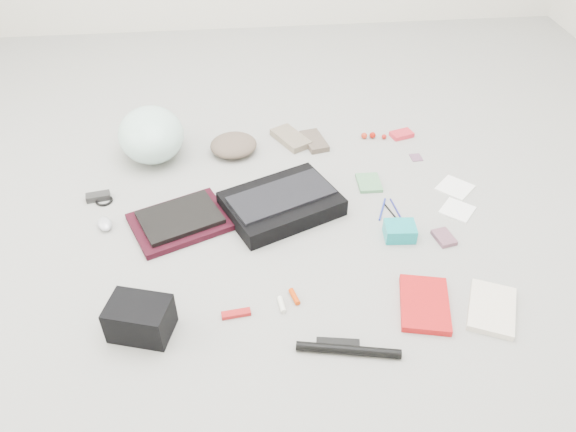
{
  "coord_description": "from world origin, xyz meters",
  "views": [
    {
      "loc": [
        -0.17,
        -1.62,
        1.42
      ],
      "look_at": [
        0.0,
        0.0,
        0.05
      ],
      "focal_mm": 35.0,
      "sensor_mm": 36.0,
      "label": 1
    }
  ],
  "objects": [
    {
      "name": "lollipop_c",
      "position": [
        0.51,
        0.58,
        0.01
      ],
      "size": [
        0.03,
        0.03,
        0.02
      ],
      "primitive_type": "sphere",
      "rotation": [
        0.0,
        0.0,
        -0.41
      ],
      "color": "#9F1712",
      "rests_on": "ground_plane"
    },
    {
      "name": "beanie",
      "position": [
        -0.19,
        0.54,
        0.04
      ],
      "size": [
        0.25,
        0.25,
        0.07
      ],
      "primitive_type": "ellipsoid",
      "rotation": [
        0.0,
        0.0,
        0.24
      ],
      "color": "brown",
      "rests_on": "ground_plane"
    },
    {
      "name": "accordion_wallet",
      "position": [
        0.41,
        -0.1,
        0.03
      ],
      "size": [
        0.12,
        0.1,
        0.06
      ],
      "primitive_type": "cube",
      "rotation": [
        0.0,
        0.0,
        -0.07
      ],
      "color": "#149CA2",
      "rests_on": "ground_plane"
    },
    {
      "name": "messenger_bag",
      "position": [
        -0.02,
        0.09,
        0.04
      ],
      "size": [
        0.51,
        0.45,
        0.07
      ],
      "primitive_type": "cube",
      "rotation": [
        0.0,
        0.0,
        0.41
      ],
      "color": "black",
      "rests_on": "ground_plane"
    },
    {
      "name": "camera_bag",
      "position": [
        -0.51,
        -0.46,
        0.06
      ],
      "size": [
        0.22,
        0.18,
        0.12
      ],
      "primitive_type": "cube",
      "rotation": [
        0.0,
        0.0,
        -0.29
      ],
      "color": "black",
      "rests_on": "ground_plane"
    },
    {
      "name": "power_brick",
      "position": [
        -0.75,
        0.25,
        0.01
      ],
      "size": [
        0.1,
        0.06,
        0.03
      ],
      "primitive_type": "cube",
      "rotation": [
        0.0,
        0.0,
        0.18
      ],
      "color": "black",
      "rests_on": "ground_plane"
    },
    {
      "name": "laptop",
      "position": [
        -0.41,
        0.05,
        0.03
      ],
      "size": [
        0.35,
        0.31,
        0.02
      ],
      "primitive_type": "cube",
      "rotation": [
        0.0,
        0.0,
        0.4
      ],
      "color": "black",
      "rests_on": "laptop_sleeve"
    },
    {
      "name": "notepad",
      "position": [
        0.37,
        0.23,
        0.01
      ],
      "size": [
        0.1,
        0.13,
        0.01
      ],
      "primitive_type": "cube",
      "rotation": [
        0.0,
        0.0,
        -0.02
      ],
      "color": "#4F8859",
      "rests_on": "ground_plane"
    },
    {
      "name": "laptop_sleeve",
      "position": [
        -0.41,
        0.05,
        0.01
      ],
      "size": [
        0.43,
        0.39,
        0.02
      ],
      "primitive_type": "cube",
      "rotation": [
        0.0,
        0.0,
        0.4
      ],
      "color": "black",
      "rests_on": "ground_plane"
    },
    {
      "name": "bike_helmet",
      "position": [
        -0.55,
        0.55,
        0.11
      ],
      "size": [
        0.34,
        0.4,
        0.21
      ],
      "primitive_type": "ellipsoid",
      "rotation": [
        0.0,
        0.0,
        0.17
      ],
      "color": "silver",
      "rests_on": "ground_plane"
    },
    {
      "name": "book_white",
      "position": [
        0.62,
        -0.49,
        0.01
      ],
      "size": [
        0.22,
        0.26,
        0.02
      ],
      "primitive_type": "cube",
      "rotation": [
        0.0,
        0.0,
        -0.43
      ],
      "color": "beige",
      "rests_on": "ground_plane"
    },
    {
      "name": "napkin_top",
      "position": [
        0.72,
        0.17,
        0.0
      ],
      "size": [
        0.18,
        0.18,
        0.01
      ],
      "primitive_type": "cube",
      "rotation": [
        0.0,
        0.0,
        0.79
      ],
      "color": "white",
      "rests_on": "ground_plane"
    },
    {
      "name": "multitool",
      "position": [
        -0.21,
        -0.42,
        0.01
      ],
      "size": [
        0.1,
        0.04,
        0.01
      ],
      "primitive_type": "cube",
      "rotation": [
        0.0,
        0.0,
        0.11
      ],
      "color": "maroon",
      "rests_on": "ground_plane"
    },
    {
      "name": "lollipop_b",
      "position": [
        0.46,
        0.59,
        0.01
      ],
      "size": [
        0.04,
        0.04,
        0.03
      ],
      "primitive_type": "sphere",
      "rotation": [
        0.0,
        0.0,
        0.33
      ],
      "color": "#9F1106",
      "rests_on": "ground_plane"
    },
    {
      "name": "book_red",
      "position": [
        0.41,
        -0.45,
        0.01
      ],
      "size": [
        0.2,
        0.26,
        0.02
      ],
      "primitive_type": "cube",
      "rotation": [
        0.0,
        0.0,
        -0.23
      ],
      "color": "red",
      "rests_on": "ground_plane"
    },
    {
      "name": "card_deck",
      "position": [
        0.57,
        -0.14,
        0.01
      ],
      "size": [
        0.08,
        0.1,
        0.02
      ],
      "primitive_type": "cube",
      "rotation": [
        0.0,
        0.0,
        0.21
      ],
      "color": "#734858",
      "rests_on": "ground_plane"
    },
    {
      "name": "stamp_sheet",
      "position": [
        0.62,
        0.4,
        0.0
      ],
      "size": [
        0.05,
        0.06,
        0.0
      ],
      "primitive_type": "cube",
      "rotation": [
        0.0,
        0.0,
        0.05
      ],
      "color": "#744C68",
      "rests_on": "ground_plane"
    },
    {
      "name": "toiletry_tube_orange",
      "position": [
        -0.02,
        -0.37,
        0.01
      ],
      "size": [
        0.03,
        0.07,
        0.02
      ],
      "primitive_type": "cylinder",
      "rotation": [
        1.57,
        0.0,
        0.26
      ],
      "color": "#CA3704",
      "rests_on": "ground_plane"
    },
    {
      "name": "bag_flap",
      "position": [
        -0.02,
        0.09,
        0.08
      ],
      "size": [
        0.44,
        0.33,
        0.01
      ],
      "primitive_type": "cube",
      "rotation": [
        0.0,
        0.0,
        0.41
      ],
      "color": "black",
      "rests_on": "messenger_bag"
    },
    {
      "name": "napkin_bottom",
      "position": [
        0.68,
        0.02,
        0.0
      ],
      "size": [
        0.16,
        0.16,
        0.01
      ],
      "primitive_type": "cube",
      "rotation": [
        0.0,
        0.0,
        0.87
      ],
      "color": "white",
      "rests_on": "ground_plane"
    },
    {
      "name": "pen_navy",
      "position": [
        0.44,
        0.06,
        0.0
      ],
      "size": [
        0.02,
        0.13,
        0.01
      ],
      "primitive_type": "cylinder",
      "rotation": [
        1.57,
        0.0,
        0.1
      ],
      "color": "navy",
      "rests_on": "ground_plane"
    },
    {
      "name": "mitten_left",
      "position": [
        0.07,
        0.6,
        0.02
      ],
      "size": [
        0.19,
        0.23,
        0.03
      ],
      "primitive_type": "cube",
      "rotation": [
        0.0,
        0.0,
        0.5
      ],
      "color": "#7B6D5A",
      "rests_on": "ground_plane"
    },
    {
      "name": "mouse",
      "position": [
        -0.7,
        0.07,
        0.02
      ],
      "size": [
        0.08,
        0.1,
        0.03
      ],
      "primitive_type": "ellipsoid",
      "rotation": [
        0.0,
        0.0,
        0.38
      ],
      "color": "#B7B9C4",
      "rests_on": "ground_plane"
    },
    {
      "name": "u_lock",
      "position": [
        0.09,
        -0.58,
        0.01
      ],
      "size": [
        0.14,
        0.05,
        0.03
      ],
      "primitive_type": "cube",
      "rotation": [
        0.0,
        0.0,
        -0.17
      ],
      "color": "black",
      "rests_on": "ground_plane"
    },
    {
      "name": "altoids_tin",
      "position": [
        0.6,
        0.59,
        0.01
      ],
      "size": [
        0.12,
        0.09,
        0.02
      ],
      "primitive_type": "cube",
      "rotation": [
        0.0,
        0.0,
        0.29
      ],
      "color": "red",
      "rests_on": "ground_plane"
    },
    {
      "name": "bike_pump",
      "position": [
        0.12,
        -0.61,
        0.01
      ],
      "size": [
        0.32,
        0.09,
        0.03
      ],
      "primitive_type": "cylinder",
      "rotation": [
        0.0,
        1.57,
        -0.2
      ],
      "color": "black",
      "rests_on": "ground_plane"
    },
    {
      "name": "mitten_right",
      "position": [
        0.18,
        0.57,
        0.01
      ],
      "size": [
        0.12,
        0.19,
        0.03
      ],
      "primitive_type": "cube",
      "rotation": [
        0.0,
        0.0,
        0.22
      ],
      "color": "brown",
      "rests_on": "ground_plane"
    },
    {
      "name": "toiletry_tube_white",
      "position": [
        -0.06,
        -0.4,
        0.01
      ],
      "size": [
        0.03,
        0.07,
        0.02
      ],
      "primitive_type": "cylinder",
      "rotation": [
        1.57,
        0.0,
        0.12
      ],
      "color": "white",
      "rests_on": "ground_plane"
    },
    {
      "name": "lollipop_a",
      "position": [
        0.42,
        0.59,
        0.01
      ],
      "size": [
        0.03,
        0.03,
        0.03
      ],
      "primitive_type": "sphere",
      "rotation": [
        0.0,
        0.0,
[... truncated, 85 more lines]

